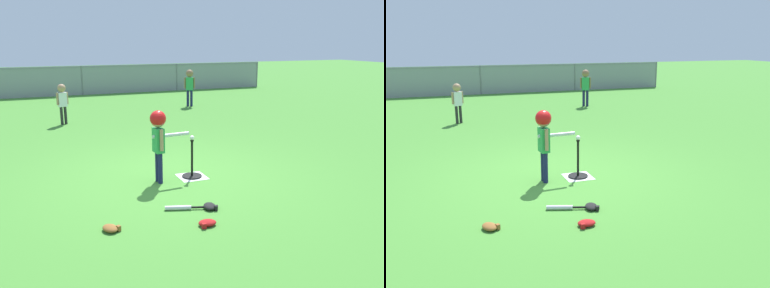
# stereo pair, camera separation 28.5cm
# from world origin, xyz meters

# --- Properties ---
(ground_plane) EXTENTS (60.00, 60.00, 0.00)m
(ground_plane) POSITION_xyz_m (0.00, 0.00, 0.00)
(ground_plane) COLOR #478C33
(home_plate) EXTENTS (0.44, 0.44, 0.01)m
(home_plate) POSITION_xyz_m (0.29, -0.16, 0.00)
(home_plate) COLOR white
(home_plate) RESTS_ON ground_plane
(batting_tee) EXTENTS (0.32, 0.32, 0.62)m
(batting_tee) POSITION_xyz_m (0.29, -0.16, 0.09)
(batting_tee) COLOR black
(batting_tee) RESTS_ON ground_plane
(baseball_on_tee) EXTENTS (0.07, 0.07, 0.07)m
(baseball_on_tee) POSITION_xyz_m (0.29, -0.16, 0.65)
(baseball_on_tee) COLOR white
(baseball_on_tee) RESTS_ON batting_tee
(batter_child) EXTENTS (0.63, 0.32, 1.13)m
(batter_child) POSITION_xyz_m (-0.27, -0.20, 0.81)
(batter_child) COLOR #191E4C
(batter_child) RESTS_ON ground_plane
(fielder_deep_right) EXTENTS (0.34, 0.24, 1.20)m
(fielder_deep_right) POSITION_xyz_m (2.92, 6.54, 0.77)
(fielder_deep_right) COLOR #191E4C
(fielder_deep_right) RESTS_ON ground_plane
(fielder_near_left) EXTENTS (0.30, 0.21, 1.05)m
(fielder_near_left) POSITION_xyz_m (-1.24, 5.01, 0.68)
(fielder_near_left) COLOR #262626
(fielder_near_left) RESTS_ON ground_plane
(spare_bat_silver) EXTENTS (0.68, 0.27, 0.06)m
(spare_bat_silver) POSITION_xyz_m (-0.31, -1.35, 0.03)
(spare_bat_silver) COLOR silver
(spare_bat_silver) RESTS_ON ground_plane
(glove_by_plate) EXTENTS (0.21, 0.25, 0.07)m
(glove_by_plate) POSITION_xyz_m (0.02, -1.45, 0.04)
(glove_by_plate) COLOR black
(glove_by_plate) RESTS_ON ground_plane
(glove_near_bats) EXTENTS (0.23, 0.18, 0.07)m
(glove_near_bats) POSITION_xyz_m (-0.21, -1.89, 0.04)
(glove_near_bats) COLOR #B21919
(glove_near_bats) RESTS_ON ground_plane
(glove_tossed_aside) EXTENTS (0.23, 0.26, 0.07)m
(glove_tossed_aside) POSITION_xyz_m (-1.32, -1.60, 0.04)
(glove_tossed_aside) COLOR brown
(glove_tossed_aside) RESTS_ON ground_plane
(outfield_fence) EXTENTS (16.06, 0.06, 1.15)m
(outfield_fence) POSITION_xyz_m (0.00, 10.78, 0.62)
(outfield_fence) COLOR slate
(outfield_fence) RESTS_ON ground_plane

